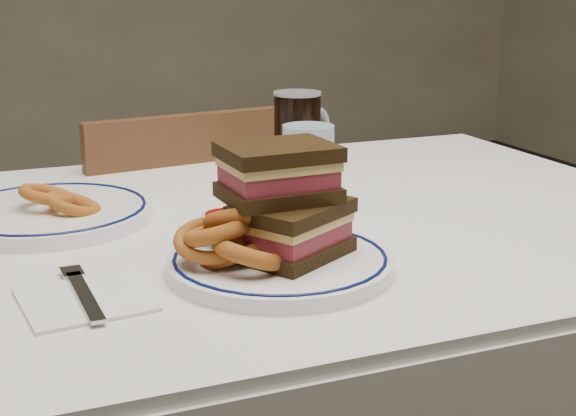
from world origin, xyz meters
name	(u,v)px	position (x,y,z in m)	size (l,w,h in m)	color
dining_table	(253,290)	(0.00, 0.00, 0.64)	(1.27, 0.87, 0.75)	silver
chair_far	(175,295)	(0.00, 0.48, 0.46)	(0.43, 0.43, 0.84)	#4B2C18
main_plate	(280,262)	(-0.04, -0.20, 0.76)	(0.26, 0.26, 0.02)	white
reuben_sandwich	(285,201)	(-0.03, -0.20, 0.83)	(0.15, 0.15, 0.13)	black
onion_rings_main	(231,240)	(-0.10, -0.20, 0.79)	(0.12, 0.12, 0.09)	brown
ketchup_ramekin	(227,226)	(-0.08, -0.13, 0.79)	(0.06, 0.06, 0.04)	silver
beer_mug	(298,130)	(0.17, 0.25, 0.82)	(0.12, 0.08, 0.14)	black
water_glass	(308,166)	(0.10, 0.04, 0.81)	(0.07, 0.07, 0.12)	#A8C1D9
far_plate	(49,213)	(-0.26, 0.10, 0.76)	(0.28, 0.28, 0.02)	white
onion_rings_far	(60,200)	(-0.25, 0.08, 0.78)	(0.11, 0.10, 0.05)	brown
napkin_fork	(84,298)	(-0.26, -0.21, 0.75)	(0.14, 0.17, 0.01)	silver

